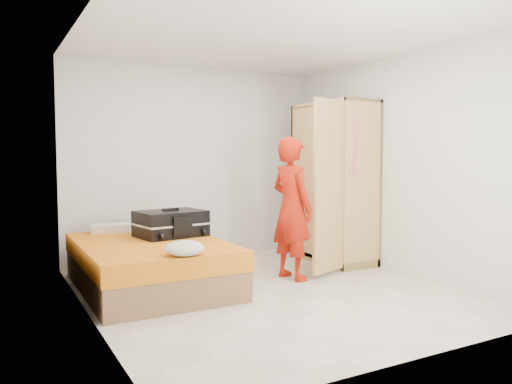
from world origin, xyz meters
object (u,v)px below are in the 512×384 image
person (292,208)px  round_cushion (185,248)px  bed (150,264)px  wardrobe (333,187)px  suitcase (171,224)px

person → round_cushion: person is taller
bed → wardrobe: size_ratio=0.96×
person → round_cushion: size_ratio=4.52×
person → suitcase: person is taller
wardrobe → person: bearing=-152.5°
person → suitcase: bearing=54.5°
bed → round_cushion: (0.05, -0.90, 0.32)m
bed → person: size_ratio=1.25×
wardrobe → suitcase: 2.23m
person → round_cushion: bearing=99.7°
round_cushion → bed: bearing=93.4°
round_cushion → person: bearing=19.5°
suitcase → round_cushion: 1.15m
bed → wardrobe: (2.50, 0.13, 0.75)m
wardrobe → round_cushion: 2.69m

